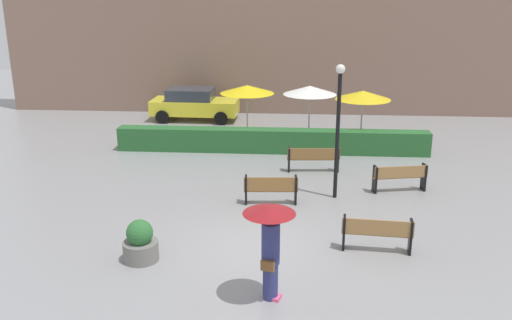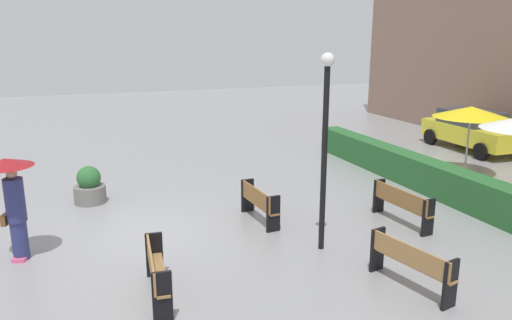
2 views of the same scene
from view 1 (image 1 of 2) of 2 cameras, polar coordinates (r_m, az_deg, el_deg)
name	(u,v)px [view 1 (image 1 of 2)]	position (r m, az deg, el deg)	size (l,w,h in m)	color
ground_plane	(255,246)	(14.10, -0.08, -8.90)	(60.00, 60.00, 0.00)	gray
bench_back_row	(313,157)	(19.54, 5.98, 0.29)	(1.87, 0.46, 0.88)	olive
bench_mid_center	(271,188)	(16.53, 1.55, -2.92)	(1.63, 0.44, 0.87)	olive
bench_far_right	(400,176)	(18.11, 14.70, -1.60)	(1.77, 0.67, 0.87)	#9E7242
bench_near_right	(377,232)	(13.93, 12.45, -7.29)	(1.75, 0.46, 0.87)	#9E7242
pedestrian_with_umbrella	(270,237)	(11.24, 1.46, -8.01)	(1.07, 1.07, 2.13)	navy
planter_pot	(140,243)	(13.53, -11.90, -8.43)	(0.85, 0.85, 1.03)	slate
lamp_post	(338,119)	(16.66, 8.52, 4.27)	(0.28, 0.28, 4.14)	black
patio_umbrella_yellow	(247,89)	(23.72, -0.93, 7.33)	(2.33, 2.33, 2.28)	silver
patio_umbrella_white	(310,90)	(22.84, 5.61, 7.21)	(2.20, 2.20, 2.42)	silver
patio_umbrella_yellow_far	(363,95)	(22.77, 11.02, 6.61)	(2.26, 2.26, 2.29)	silver
hedge_strip	(272,141)	(21.81, 1.65, 2.01)	(12.30, 0.70, 0.93)	#28602D
building_facade	(278,16)	(28.65, 2.31, 14.74)	(28.00, 1.20, 9.84)	#846656
parked_car	(194,104)	(27.32, -6.46, 5.82)	(4.26, 2.08, 1.57)	yellow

